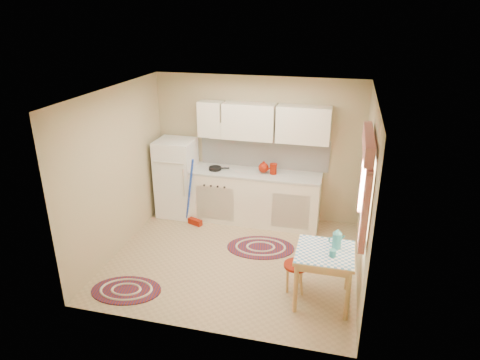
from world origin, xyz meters
name	(u,v)px	position (x,y,z in m)	size (l,w,h in m)	color
room_shell	(248,154)	(0.16, 0.24, 1.60)	(3.64, 3.60, 2.52)	tan
fridge	(177,178)	(-1.39, 1.25, 0.70)	(0.65, 0.60, 1.40)	white
broom	(194,193)	(-0.94, 0.90, 0.60)	(0.28, 0.12, 1.20)	#1E41BC
base_cabinets	(254,198)	(0.03, 1.30, 0.44)	(2.25, 0.60, 0.88)	white
countertop	(255,173)	(0.03, 1.30, 0.90)	(2.27, 0.62, 0.04)	beige
frying_pan	(215,168)	(-0.66, 1.25, 0.94)	(0.22, 0.22, 0.05)	black
red_kettle	(263,168)	(0.18, 1.30, 1.02)	(0.19, 0.17, 0.19)	maroon
red_canister	(273,169)	(0.35, 1.30, 1.00)	(0.11, 0.11, 0.16)	maroon
table	(323,276)	(1.35, -0.67, 0.36)	(0.72, 0.72, 0.72)	#E1B570
stool	(296,278)	(1.00, -0.57, 0.21)	(0.33, 0.33, 0.42)	maroon
coffee_pot	(337,238)	(1.48, -0.55, 0.86)	(0.14, 0.12, 0.28)	teal
mug	(333,253)	(1.44, -0.77, 0.77)	(0.08, 0.08, 0.10)	teal
rug_center	(261,247)	(0.33, 0.40, 0.01)	(1.06, 0.71, 0.02)	maroon
rug_left	(126,290)	(-1.20, -1.12, 0.01)	(0.94, 0.63, 0.02)	maroon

